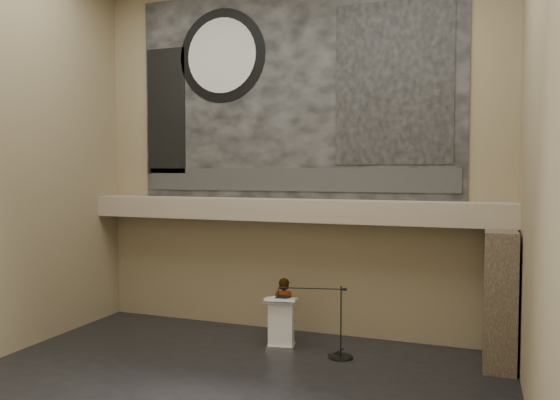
% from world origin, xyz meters
% --- Properties ---
extents(floor, '(10.00, 10.00, 0.00)m').
position_xyz_m(floor, '(0.00, 0.00, 0.00)').
color(floor, black).
rests_on(floor, ground).
extents(wall_back, '(10.00, 0.02, 8.50)m').
position_xyz_m(wall_back, '(0.00, 4.00, 4.25)').
color(wall_back, '#8F7F5B').
rests_on(wall_back, floor).
extents(wall_front, '(10.00, 0.02, 8.50)m').
position_xyz_m(wall_front, '(0.00, -4.00, 4.25)').
color(wall_front, '#8F7F5B').
rests_on(wall_front, floor).
extents(wall_right, '(0.02, 8.00, 8.50)m').
position_xyz_m(wall_right, '(5.00, 0.00, 4.25)').
color(wall_right, '#8F7F5B').
rests_on(wall_right, floor).
extents(soffit, '(10.00, 0.80, 0.50)m').
position_xyz_m(soffit, '(0.00, 3.60, 2.95)').
color(soffit, gray).
rests_on(soffit, wall_back).
extents(sprinkler_left, '(0.04, 0.04, 0.06)m').
position_xyz_m(sprinkler_left, '(-1.60, 3.55, 2.67)').
color(sprinkler_left, '#B2893D').
rests_on(sprinkler_left, soffit).
extents(sprinkler_right, '(0.04, 0.04, 0.06)m').
position_xyz_m(sprinkler_right, '(1.90, 3.55, 2.67)').
color(sprinkler_right, '#B2893D').
rests_on(sprinkler_right, soffit).
extents(banner, '(8.00, 0.05, 5.00)m').
position_xyz_m(banner, '(0.00, 3.97, 5.70)').
color(banner, black).
rests_on(banner, wall_back).
extents(banner_text_strip, '(7.76, 0.02, 0.55)m').
position_xyz_m(banner_text_strip, '(0.00, 3.93, 3.65)').
color(banner_text_strip, '#2A2A2A').
rests_on(banner_text_strip, banner).
extents(banner_clock_rim, '(2.30, 0.02, 2.30)m').
position_xyz_m(banner_clock_rim, '(-1.80, 3.93, 6.70)').
color(banner_clock_rim, black).
rests_on(banner_clock_rim, banner).
extents(banner_clock_face, '(1.84, 0.02, 1.84)m').
position_xyz_m(banner_clock_face, '(-1.80, 3.91, 6.70)').
color(banner_clock_face, silver).
rests_on(banner_clock_face, banner).
extents(banner_building_print, '(2.60, 0.02, 3.60)m').
position_xyz_m(banner_building_print, '(2.40, 3.93, 5.80)').
color(banner_building_print, black).
rests_on(banner_building_print, banner).
extents(banner_brick_print, '(1.10, 0.02, 3.20)m').
position_xyz_m(banner_brick_print, '(-3.40, 3.93, 5.40)').
color(banner_brick_print, black).
rests_on(banner_brick_print, banner).
extents(stone_pier, '(0.60, 1.40, 2.70)m').
position_xyz_m(stone_pier, '(4.65, 3.15, 1.35)').
color(stone_pier, '#433629').
rests_on(stone_pier, floor).
extents(lectern, '(0.75, 0.59, 1.13)m').
position_xyz_m(lectern, '(0.23, 2.66, 0.55)').
color(lectern, silver).
rests_on(lectern, floor).
extents(binder, '(0.31, 0.26, 0.04)m').
position_xyz_m(binder, '(0.27, 2.64, 1.12)').
color(binder, black).
rests_on(binder, lectern).
extents(papers, '(0.25, 0.30, 0.00)m').
position_xyz_m(papers, '(0.10, 2.62, 1.10)').
color(papers, white).
rests_on(papers, lectern).
extents(speaker_person, '(0.54, 0.36, 1.45)m').
position_xyz_m(speaker_person, '(0.13, 3.10, 0.73)').
color(speaker_person, silver).
rests_on(speaker_person, floor).
extents(mic_stand, '(1.52, 0.57, 1.49)m').
position_xyz_m(mic_stand, '(1.55, 2.49, 0.23)').
color(mic_stand, black).
rests_on(mic_stand, floor).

